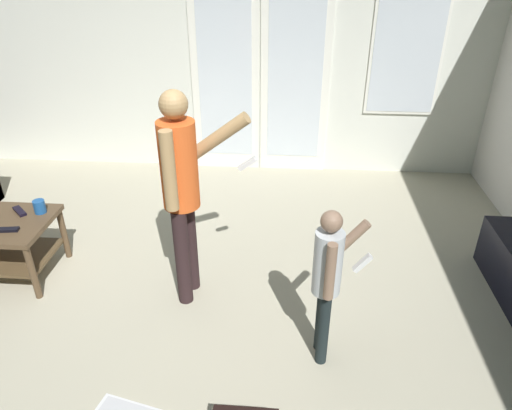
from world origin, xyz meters
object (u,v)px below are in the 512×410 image
person_child (328,275)px  dvd_remote_slim (7,230)px  person_adult (182,183)px  tv_remote_black (20,211)px  cup_near_edge (39,207)px

person_child → dvd_remote_slim: person_child is taller
person_adult → dvd_remote_slim: size_ratio=9.13×
person_adult → person_child: bearing=-29.2°
tv_remote_black → dvd_remote_slim: (0.04, -0.27, 0.00)m
person_adult → tv_remote_black: size_ratio=9.13×
person_child → cup_near_edge: bearing=159.4°
cup_near_edge → person_child: bearing=-20.6°
person_adult → cup_near_edge: size_ratio=15.03×
person_adult → tv_remote_black: person_adult is taller
person_adult → person_child: (0.95, -0.53, -0.30)m
person_child → tv_remote_black: 2.46m
cup_near_edge → dvd_remote_slim: cup_near_edge is taller
tv_remote_black → person_adult: bearing=31.9°
tv_remote_black → dvd_remote_slim: size_ratio=1.00×
person_child → tv_remote_black: size_ratio=6.23×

